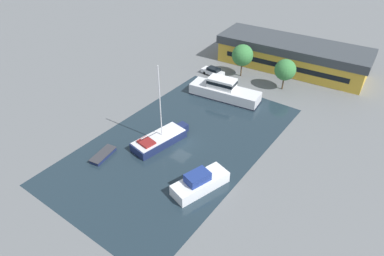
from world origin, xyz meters
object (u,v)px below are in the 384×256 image
Objects in this scene: small_dinghy at (103,155)px; parked_car at (213,71)px; cabin_boat at (200,183)px; warehouse_building at (292,55)px; quay_tree_by_water at (243,55)px; sailboat_moored at (160,139)px; quay_tree_near_building at (285,70)px; motor_cruiser at (224,91)px.

parked_car is at bearing 83.43° from small_dinghy.
small_dinghy is 14.54m from cabin_boat.
small_dinghy is at bearing -107.17° from warehouse_building.
warehouse_building is 6.97× the size of small_dinghy.
quay_tree_by_water is 0.52× the size of sailboat_moored.
quay_tree_near_building is 11.73m from motor_cruiser.
quay_tree_near_building reaches higher than warehouse_building.
sailboat_moored is 16.64m from motor_cruiser.
warehouse_building is 35.49m from sailboat_moored.
warehouse_building is at bearing 104.96° from quay_tree_near_building.
warehouse_building is 2.36× the size of motor_cruiser.
motor_cruiser is (1.83, -9.31, -2.96)m from quay_tree_by_water.
parked_car is at bearing -136.78° from warehouse_building.
parked_car is 23.73m from sailboat_moored.
cabin_boat is at bearing -146.11° from parked_car.
quay_tree_near_building reaches higher than motor_cruiser.
quay_tree_near_building is 0.74× the size of cabin_boat.
small_dinghy is at bearing -173.39° from parked_car.
sailboat_moored is 2.81× the size of small_dinghy.
parked_car is 9.08m from motor_cruiser.
parked_car is 1.09× the size of small_dinghy.
quay_tree_by_water reaches higher than quay_tree_near_building.
warehouse_building is 2.48× the size of sailboat_moored.
sailboat_moored is at bearing -102.73° from warehouse_building.
cabin_boat is at bearing -163.26° from motor_cruiser.
motor_cruiser is (-4.50, -18.45, -1.46)m from warehouse_building.
sailboat_moored is (5.95, -22.97, -0.06)m from parked_car.
motor_cruiser is at bearing 68.70° from small_dinghy.
small_dinghy is at bearing -95.30° from quay_tree_by_water.
quay_tree_by_water is at bearing -129.30° from warehouse_building.
motor_cruiser is at bearing 131.19° from cabin_boat.
sailboat_moored is at bearing 48.30° from small_dinghy.
quay_tree_by_water is 26.21m from sailboat_moored.
parked_car is at bearing 114.56° from sailboat_moored.
motor_cruiser is 2.96× the size of small_dinghy.
motor_cruiser reaches higher than small_dinghy.
warehouse_building is at bearing -21.28° from motor_cruiser.
motor_cruiser is at bearing -78.86° from quay_tree_by_water.
warehouse_building is 19.05m from motor_cruiser.
quay_tree_by_water is 6.53m from parked_car.
sailboat_moored is (1.32, -25.93, -3.58)m from quay_tree_by_water.
warehouse_building is 6.41× the size of parked_car.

